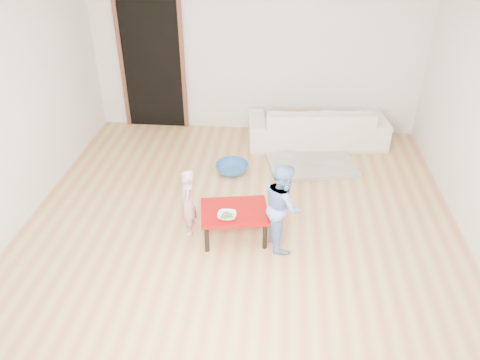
# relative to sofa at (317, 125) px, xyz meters

# --- Properties ---
(floor) EXTENTS (5.00, 5.00, 0.01)m
(floor) POSITION_rel_sofa_xyz_m (-0.95, -2.05, -0.30)
(floor) COLOR #BC7F50
(floor) RESTS_ON ground
(back_wall) EXTENTS (5.00, 0.02, 2.60)m
(back_wall) POSITION_rel_sofa_xyz_m (-0.95, 0.45, 1.00)
(back_wall) COLOR silver
(back_wall) RESTS_ON floor
(left_wall) EXTENTS (0.02, 5.00, 2.60)m
(left_wall) POSITION_rel_sofa_xyz_m (-3.45, -2.05, 1.00)
(left_wall) COLOR silver
(left_wall) RESTS_ON floor
(doorway) EXTENTS (1.02, 0.08, 2.11)m
(doorway) POSITION_rel_sofa_xyz_m (-2.55, 0.43, 0.73)
(doorway) COLOR brown
(doorway) RESTS_ON back_wall
(sofa) EXTENTS (2.12, 1.02, 0.60)m
(sofa) POSITION_rel_sofa_xyz_m (0.00, 0.00, 0.00)
(sofa) COLOR white
(sofa) RESTS_ON floor
(cushion) EXTENTS (0.44, 0.40, 0.11)m
(cushion) POSITION_rel_sofa_xyz_m (-0.24, -0.14, 0.15)
(cushion) COLOR orange
(cushion) RESTS_ON sofa
(red_table) EXTENTS (0.80, 0.65, 0.36)m
(red_table) POSITION_rel_sofa_xyz_m (-1.00, -2.40, -0.12)
(red_table) COLOR #940908
(red_table) RESTS_ON floor
(bowl) EXTENTS (0.20, 0.20, 0.05)m
(bowl) POSITION_rel_sofa_xyz_m (-1.06, -2.55, 0.08)
(bowl) COLOR white
(bowl) RESTS_ON red_table
(broccoli) EXTENTS (0.12, 0.12, 0.06)m
(broccoli) POSITION_rel_sofa_xyz_m (-1.06, -2.55, 0.09)
(broccoli) COLOR #2D5919
(broccoli) RESTS_ON red_table
(child_pink) EXTENTS (0.25, 0.32, 0.78)m
(child_pink) POSITION_rel_sofa_xyz_m (-1.52, -2.35, 0.09)
(child_pink) COLOR #D15F81
(child_pink) RESTS_ON floor
(child_blue) EXTENTS (0.48, 0.55, 0.98)m
(child_blue) POSITION_rel_sofa_xyz_m (-0.49, -2.46, 0.19)
(child_blue) COLOR #587DCC
(child_blue) RESTS_ON floor
(basin) EXTENTS (0.44, 0.44, 0.14)m
(basin) POSITION_rel_sofa_xyz_m (-1.18, -1.01, -0.23)
(basin) COLOR #2D60AC
(basin) RESTS_ON floor
(blanket) EXTENTS (1.37, 1.22, 0.06)m
(blanket) POSITION_rel_sofa_xyz_m (-0.11, -0.65, -0.27)
(blanket) COLOR #B5AEA0
(blanket) RESTS_ON floor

